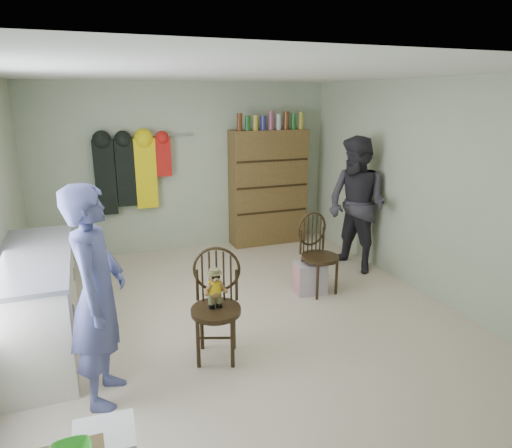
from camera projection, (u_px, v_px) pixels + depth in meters
name	position (u px, v px, depth m)	size (l,w,h in m)	color
ground_plane	(241.00, 315.00, 4.95)	(5.00, 5.00, 0.00)	beige
room_walls	(224.00, 164.00, 5.00)	(5.00, 5.00, 5.00)	#B2BE9F
counter	(39.00, 303.00, 4.16)	(0.64, 1.86, 0.94)	silver
chair_front	(216.00, 298.00, 4.04)	(0.57, 0.57, 1.00)	black
chair_far	(317.00, 250.00, 5.43)	(0.50, 0.50, 0.97)	black
striped_bag	(310.00, 278.00, 5.48)	(0.36, 0.28, 0.38)	#E57275
person_left	(98.00, 296.00, 3.39)	(0.62, 0.41, 1.71)	#4E538F
person_right	(357.00, 205.00, 6.04)	(0.88, 0.68, 1.80)	#2D2B33
dresser	(268.00, 186.00, 7.20)	(1.20, 0.39, 2.08)	brown
coat_rack	(131.00, 172.00, 6.47)	(1.42, 0.12, 1.09)	#99999E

